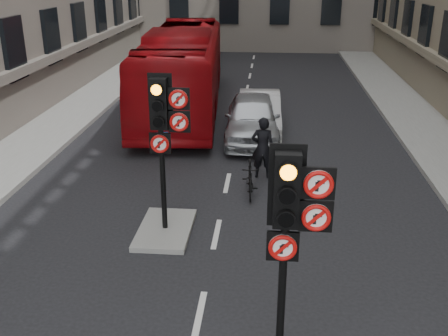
% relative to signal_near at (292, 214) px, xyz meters
% --- Properties ---
extents(pavement_left, '(3.00, 50.00, 0.16)m').
position_rel_signal_near_xyz_m(pavement_left, '(-8.69, 11.01, -2.50)').
color(pavement_left, gray).
rests_on(pavement_left, ground).
extents(pavement_right, '(3.00, 50.00, 0.16)m').
position_rel_signal_near_xyz_m(pavement_right, '(5.71, 11.01, -2.50)').
color(pavement_right, gray).
rests_on(pavement_right, ground).
extents(centre_island, '(1.20, 2.00, 0.12)m').
position_rel_signal_near_xyz_m(centre_island, '(-2.69, 4.01, -2.52)').
color(centre_island, gray).
rests_on(centre_island, ground).
extents(signal_near, '(0.91, 0.40, 3.58)m').
position_rel_signal_near_xyz_m(signal_near, '(0.00, 0.00, 0.00)').
color(signal_near, black).
rests_on(signal_near, ground).
extents(signal_far, '(0.91, 0.40, 3.58)m').
position_rel_signal_near_xyz_m(signal_far, '(-2.60, 4.00, 0.12)').
color(signal_far, black).
rests_on(signal_far, centre_island).
extents(car_silver, '(2.01, 4.69, 1.58)m').
position_rel_signal_near_xyz_m(car_silver, '(-0.94, 11.02, -1.79)').
color(car_silver, '#B1B5B9').
rests_on(car_silver, ground).
extents(car_white, '(1.65, 4.32, 1.41)m').
position_rel_signal_near_xyz_m(car_white, '(-0.72, 12.08, -1.88)').
color(car_white, beige).
rests_on(car_white, ground).
extents(car_pink, '(1.69, 4.04, 1.16)m').
position_rel_signal_near_xyz_m(car_pink, '(-3.49, 11.68, -2.00)').
color(car_pink, '#ED4584').
rests_on(car_pink, ground).
extents(bus_red, '(3.73, 12.32, 3.38)m').
position_rel_signal_near_xyz_m(bus_red, '(-3.99, 14.78, -0.89)').
color(bus_red, '#9B0B10').
rests_on(bus_red, ground).
extents(motorcycle, '(0.53, 1.54, 0.91)m').
position_rel_signal_near_xyz_m(motorcycle, '(-0.82, 6.27, -2.13)').
color(motorcycle, black).
rests_on(motorcycle, ground).
extents(motorcyclist, '(0.66, 0.44, 1.81)m').
position_rel_signal_near_xyz_m(motorcyclist, '(-0.52, 7.55, -1.68)').
color(motorcyclist, black).
rests_on(motorcyclist, ground).
extents(info_sign, '(0.36, 0.14, 2.08)m').
position_rel_signal_near_xyz_m(info_sign, '(-2.85, 4.73, -1.12)').
color(info_sign, black).
rests_on(info_sign, centre_island).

